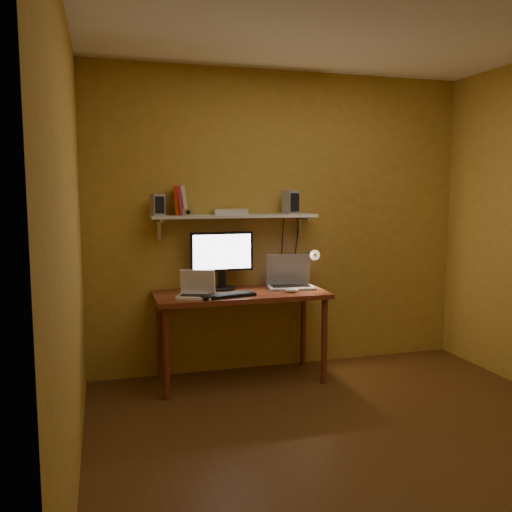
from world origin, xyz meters
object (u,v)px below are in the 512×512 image
object	(u,v)px
wall_shelf	(235,217)
desk_lamp	(311,262)
desk	(241,302)
speaker_left	(157,205)
speaker_right	(291,202)
router	(231,212)
mouse	(292,290)
laptop	(290,279)
shelf_camera	(187,212)
netbook	(197,290)
monitor	(222,257)
keyboard	(227,295)

from	to	relation	value
wall_shelf	desk_lamp	size ratio (longest dim) A/B	3.73
desk	desk_lamp	xyz separation A→B (m)	(0.66, 0.13, 0.29)
speaker_left	speaker_right	size ratio (longest dim) A/B	0.86
router	speaker_right	bearing A→B (deg)	0.13
mouse	desk_lamp	size ratio (longest dim) A/B	0.29
laptop	shelf_camera	xyz separation A→B (m)	(-0.87, 0.02, 0.58)
desk	netbook	distance (m)	0.42
mouse	speaker_right	size ratio (longest dim) A/B	0.54
monitor	laptop	size ratio (longest dim) A/B	1.28
mouse	laptop	bearing A→B (deg)	80.69
wall_shelf	laptop	size ratio (longest dim) A/B	3.36
monitor	speaker_left	bearing A→B (deg)	176.82
desk	wall_shelf	size ratio (longest dim) A/B	1.00
netbook	keyboard	world-z (taller)	netbook
shelf_camera	router	world-z (taller)	shelf_camera
wall_shelf	speaker_left	xyz separation A→B (m)	(-0.64, -0.01, 0.10)
desk	shelf_camera	world-z (taller)	shelf_camera
monitor	keyboard	distance (m)	0.42
wall_shelf	monitor	bearing A→B (deg)	-170.04
netbook	router	size ratio (longest dim) A/B	1.20
mouse	desk_lamp	bearing A→B (deg)	49.72
wall_shelf	speaker_left	size ratio (longest dim) A/B	8.12
desk	keyboard	xyz separation A→B (m)	(-0.15, -0.16, 0.10)
monitor	desk	bearing A→B (deg)	-57.73
speaker_right	router	world-z (taller)	speaker_right
laptop	mouse	world-z (taller)	laptop
keyboard	desk	bearing A→B (deg)	33.10
keyboard	shelf_camera	bearing A→B (deg)	119.61
laptop	shelf_camera	size ratio (longest dim) A/B	4.46
shelf_camera	speaker_right	bearing A→B (deg)	4.13
laptop	shelf_camera	world-z (taller)	shelf_camera
speaker_right	netbook	bearing A→B (deg)	-178.83
wall_shelf	router	xyz separation A→B (m)	(-0.04, -0.01, 0.04)
wall_shelf	mouse	xyz separation A→B (m)	(0.40, -0.32, -0.59)
netbook	desk_lamp	distance (m)	1.08
desk	router	xyz separation A→B (m)	(-0.04, 0.19, 0.73)
mouse	speaker_right	distance (m)	0.78
desk	speaker_left	bearing A→B (deg)	163.84
speaker_left	router	bearing A→B (deg)	-15.62
desk_lamp	wall_shelf	bearing A→B (deg)	174.12
wall_shelf	shelf_camera	distance (m)	0.42
desk	laptop	xyz separation A→B (m)	(0.46, 0.10, 0.16)
wall_shelf	keyboard	distance (m)	0.71
wall_shelf	mouse	bearing A→B (deg)	-39.03
wall_shelf	shelf_camera	bearing A→B (deg)	-170.39
speaker_left	router	world-z (taller)	speaker_left
monitor	laptop	distance (m)	0.61
keyboard	desk_lamp	xyz separation A→B (m)	(0.81, 0.28, 0.20)
speaker_right	router	size ratio (longest dim) A/B	0.73
netbook	shelf_camera	bearing A→B (deg)	118.89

